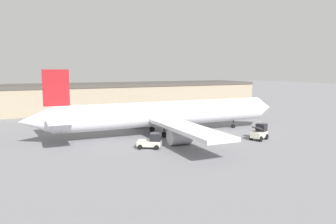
% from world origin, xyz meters
% --- Properties ---
extents(ground_plane, '(400.00, 400.00, 0.00)m').
position_xyz_m(ground_plane, '(0.00, 0.00, 0.00)').
color(ground_plane, slate).
extents(terminal_building, '(97.17, 17.49, 6.81)m').
position_xyz_m(terminal_building, '(-4.41, 38.60, 3.41)').
color(terminal_building, gray).
rests_on(terminal_building, ground_plane).
extents(airplane, '(43.70, 38.08, 10.52)m').
position_xyz_m(airplane, '(-0.95, 0.04, 3.29)').
color(airplane, white).
rests_on(airplane, ground_plane).
extents(ground_crew_worker, '(0.40, 0.40, 1.81)m').
position_xyz_m(ground_crew_worker, '(14.67, -5.47, 0.97)').
color(ground_crew_worker, '#1E2338').
rests_on(ground_crew_worker, ground_plane).
extents(baggage_tug, '(3.59, 3.27, 2.09)m').
position_xyz_m(baggage_tug, '(-6.53, -7.91, 0.96)').
color(baggage_tug, beige).
rests_on(baggage_tug, ground_plane).
extents(belt_loader_truck, '(3.27, 2.73, 2.38)m').
position_xyz_m(belt_loader_truck, '(10.24, -10.33, 1.11)').
color(belt_loader_truck, beige).
rests_on(belt_loader_truck, ground_plane).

